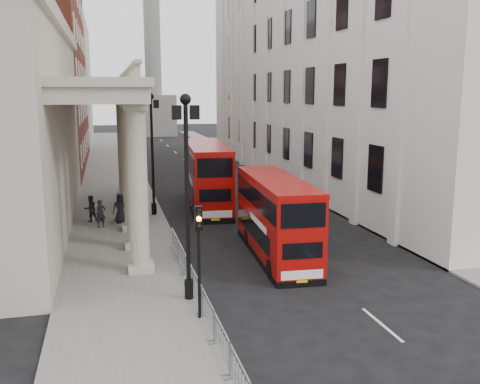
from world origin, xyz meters
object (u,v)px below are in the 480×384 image
at_px(lamp_post_mid, 152,146).
at_px(lamp_post_south, 187,184).
at_px(bus_near, 276,216).
at_px(pedestrian_b, 90,209).
at_px(traffic_light, 199,241).
at_px(pedestrian_c, 120,208).
at_px(bus_far, 207,174).
at_px(monument_column, 153,54).
at_px(pedestrian_a, 101,214).
at_px(lamp_post_north, 138,130).

bearing_deg(lamp_post_mid, lamp_post_south, -90.00).
xyz_separation_m(bus_near, pedestrian_b, (-9.60, 9.72, -1.18)).
height_order(traffic_light, pedestrian_b, traffic_light).
relative_size(lamp_post_mid, bus_near, 0.85).
distance_m(traffic_light, pedestrian_c, 16.32).
height_order(lamp_post_mid, pedestrian_c, lamp_post_mid).
distance_m(bus_near, bus_far, 12.94).
bearing_deg(bus_far, pedestrian_c, -143.68).
relative_size(monument_column, lamp_post_mid, 6.51).
xyz_separation_m(monument_column, lamp_post_mid, (-6.60, -72.00, -11.07)).
distance_m(lamp_post_mid, pedestrian_b, 5.89).
bearing_deg(traffic_light, pedestrian_c, 98.68).
xyz_separation_m(lamp_post_mid, traffic_light, (0.10, -18.02, -1.80)).
bearing_deg(lamp_post_south, pedestrian_b, 105.97).
distance_m(pedestrian_a, pedestrian_b, 1.85).
distance_m(traffic_light, bus_far, 20.39).
bearing_deg(pedestrian_c, bus_far, 41.02).
distance_m(lamp_post_south, lamp_post_north, 32.00).
bearing_deg(bus_far, bus_near, -79.66).
xyz_separation_m(lamp_post_south, pedestrian_b, (-4.23, 14.80, -3.92)).
relative_size(lamp_post_north, traffic_light, 1.93).
relative_size(monument_column, pedestrian_b, 30.97).
xyz_separation_m(lamp_post_south, lamp_post_north, (0.00, 32.00, 0.00)).
xyz_separation_m(lamp_post_south, pedestrian_a, (-3.57, 13.07, -3.91)).
xyz_separation_m(lamp_post_mid, pedestrian_b, (-4.23, -1.20, -3.92)).
relative_size(bus_near, pedestrian_b, 5.57).
relative_size(pedestrian_a, pedestrian_c, 0.91).
xyz_separation_m(monument_column, traffic_light, (-6.50, -90.02, -12.88)).
height_order(lamp_post_north, pedestrian_a, lamp_post_north).
relative_size(monument_column, lamp_post_north, 6.51).
distance_m(lamp_post_north, traffic_light, 34.07).
height_order(monument_column, pedestrian_c, monument_column).
relative_size(lamp_post_mid, bus_far, 0.74).
height_order(lamp_post_south, lamp_post_mid, same).
bearing_deg(lamp_post_south, monument_column, 85.71).
bearing_deg(bus_near, bus_far, 99.16).
bearing_deg(bus_far, lamp_post_mid, -149.80).
xyz_separation_m(lamp_post_north, pedestrian_c, (-2.34, -18.01, -3.83)).
relative_size(lamp_post_south, lamp_post_mid, 1.00).
bearing_deg(pedestrian_a, monument_column, 59.13).
bearing_deg(pedestrian_a, bus_far, 9.30).
distance_m(lamp_post_south, traffic_light, 2.71).
height_order(pedestrian_b, pedestrian_c, pedestrian_c).
relative_size(lamp_post_north, pedestrian_a, 4.74).
bearing_deg(traffic_light, bus_near, 53.42).
bearing_deg(lamp_post_mid, monument_column, 84.76).
bearing_deg(bus_near, traffic_light, -122.95).
relative_size(traffic_light, bus_far, 0.38).
distance_m(lamp_post_south, pedestrian_a, 14.10).
bearing_deg(lamp_post_mid, bus_near, -63.83).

